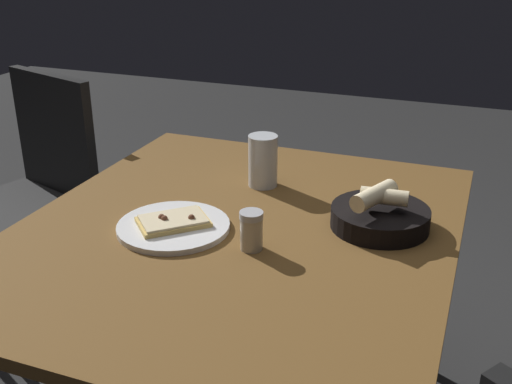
# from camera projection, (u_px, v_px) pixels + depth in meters

# --- Properties ---
(dining_table) EXTENTS (1.19, 1.02, 0.70)m
(dining_table) POSITION_uv_depth(u_px,v_px,m) (236.00, 246.00, 1.52)
(dining_table) COLOR brown
(dining_table) RESTS_ON ground
(pizza_plate) EXTENTS (0.27, 0.27, 0.04)m
(pizza_plate) POSITION_uv_depth(u_px,v_px,m) (173.00, 225.00, 1.49)
(pizza_plate) COLOR white
(pizza_plate) RESTS_ON dining_table
(bread_basket) EXTENTS (0.23, 0.23, 0.11)m
(bread_basket) POSITION_uv_depth(u_px,v_px,m) (380.00, 215.00, 1.49)
(bread_basket) COLOR black
(bread_basket) RESTS_ON dining_table
(beer_glass) EXTENTS (0.08, 0.08, 0.14)m
(beer_glass) POSITION_uv_depth(u_px,v_px,m) (263.00, 164.00, 1.72)
(beer_glass) COLOR silver
(beer_glass) RESTS_ON dining_table
(pepper_shaker) EXTENTS (0.05, 0.05, 0.09)m
(pepper_shaker) POSITION_uv_depth(u_px,v_px,m) (251.00, 233.00, 1.39)
(pepper_shaker) COLOR #BFB299
(pepper_shaker) RESTS_ON dining_table
(chair_far) EXTENTS (0.55, 0.55, 0.90)m
(chair_far) POSITION_uv_depth(u_px,v_px,m) (32.00, 185.00, 2.22)
(chair_far) COLOR #292929
(chair_far) RESTS_ON ground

